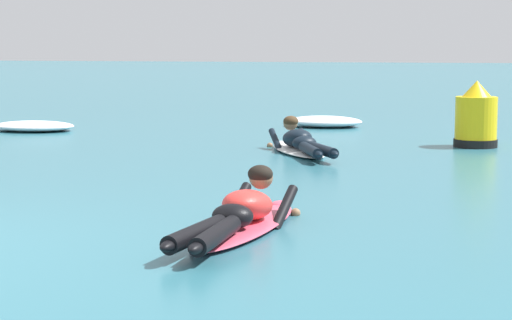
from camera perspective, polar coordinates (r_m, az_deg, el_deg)
The scene contains 6 objects.
ground_plane at distance 16.48m, azimuth -3.05°, elevation 1.79°, with size 120.00×120.00×0.00m, color #2D6B7A.
surfer_near at distance 7.62m, azimuth -0.92°, elevation -3.41°, with size 0.66×2.60×0.55m.
surfer_far at distance 13.06m, azimuth 2.72°, elevation 1.01°, with size 1.46×2.36×0.55m.
whitewater_front at distance 17.30m, azimuth 4.21°, elevation 2.35°, with size 1.46×1.07×0.20m.
whitewater_mid_right at distance 16.90m, azimuth -13.43°, elevation 2.02°, with size 1.50×1.06×0.18m.
channel_marker_buoy at distance 14.24m, azimuth 13.30°, elevation 2.35°, with size 0.65×0.65×0.99m.
Camera 1 is at (4.78, -5.69, 1.54)m, focal length 65.44 mm.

